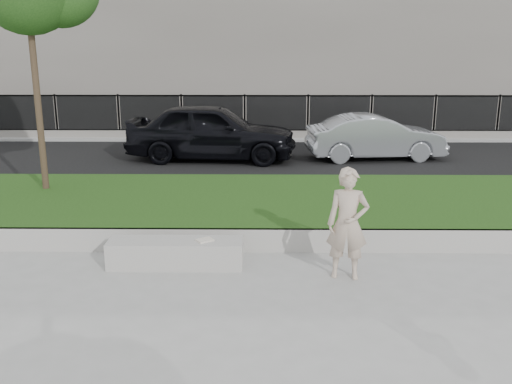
{
  "coord_description": "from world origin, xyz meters",
  "views": [
    {
      "loc": [
        0.02,
        -7.85,
        3.39
      ],
      "look_at": [
        -0.08,
        1.2,
        0.99
      ],
      "focal_mm": 40.0,
      "sensor_mm": 36.0,
      "label": 1
    }
  ],
  "objects_px": {
    "car_silver": "(375,137)",
    "car_dark": "(212,131)",
    "stone_bench": "(176,253)",
    "book": "(205,240)",
    "man": "(348,224)"
  },
  "relations": [
    {
      "from": "stone_bench",
      "to": "car_silver",
      "type": "relative_size",
      "value": 0.53
    },
    {
      "from": "stone_bench",
      "to": "book",
      "type": "xyz_separation_m",
      "value": [
        0.46,
        -0.02,
        0.23
      ]
    },
    {
      "from": "car_silver",
      "to": "car_dark",
      "type": "bearing_deg",
      "value": 85.26
    },
    {
      "from": "stone_bench",
      "to": "car_silver",
      "type": "xyz_separation_m",
      "value": [
        4.63,
        8.21,
        0.48
      ]
    },
    {
      "from": "car_silver",
      "to": "man",
      "type": "bearing_deg",
      "value": 160.24
    },
    {
      "from": "book",
      "to": "car_dark",
      "type": "relative_size",
      "value": 0.05
    },
    {
      "from": "stone_bench",
      "to": "man",
      "type": "height_order",
      "value": "man"
    },
    {
      "from": "stone_bench",
      "to": "book",
      "type": "bearing_deg",
      "value": -2.99
    },
    {
      "from": "man",
      "to": "car_silver",
      "type": "height_order",
      "value": "man"
    },
    {
      "from": "car_dark",
      "to": "car_silver",
      "type": "xyz_separation_m",
      "value": [
        4.76,
        0.13,
        -0.18
      ]
    },
    {
      "from": "stone_bench",
      "to": "man",
      "type": "xyz_separation_m",
      "value": [
        2.58,
        -0.38,
        0.61
      ]
    },
    {
      "from": "car_silver",
      "to": "book",
      "type": "bearing_deg",
      "value": 146.79
    },
    {
      "from": "man",
      "to": "car_dark",
      "type": "xyz_separation_m",
      "value": [
        -2.71,
        8.46,
        0.04
      ]
    },
    {
      "from": "car_dark",
      "to": "car_silver",
      "type": "bearing_deg",
      "value": -84.13
    },
    {
      "from": "stone_bench",
      "to": "man",
      "type": "relative_size",
      "value": 1.26
    }
  ]
}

